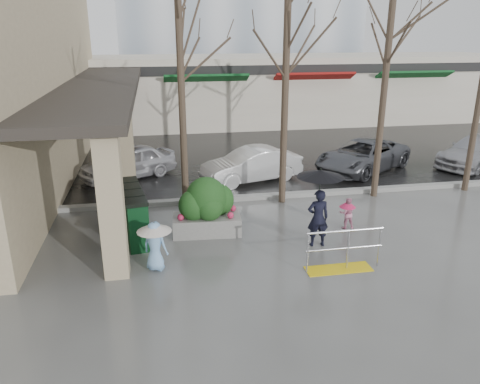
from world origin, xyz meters
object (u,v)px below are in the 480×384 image
object	(u,v)px
car_c	(363,156)
handrail	(342,255)
tree_west	(180,43)
woman	(319,199)
planter	(207,207)
car_b	(251,165)
child_blue	(155,241)
car_d	(477,151)
tree_midwest	(287,37)
tree_mideast	(388,50)
child_pink	(347,211)
news_boxes	(133,213)
car_a	(128,162)

from	to	relation	value
car_c	handrail	bearing A→B (deg)	-60.59
tree_west	woman	xyz separation A→B (m)	(3.22, -3.43, -3.76)
planter	car_b	size ratio (longest dim) A/B	0.51
child_blue	car_d	xyz separation A→B (m)	(13.44, 6.82, -0.12)
handrail	child_blue	size ratio (longest dim) A/B	1.56
tree_midwest	planter	bearing A→B (deg)	-142.92
tree_mideast	woman	bearing A→B (deg)	-133.72
tree_midwest	planter	size ratio (longest dim) A/B	3.60
woman	child_pink	xyz separation A→B (m)	(1.22, 0.94, -0.80)
tree_west	tree_mideast	xyz separation A→B (m)	(6.50, 0.00, -0.22)
child_pink	handrail	bearing A→B (deg)	75.55
tree_west	car_d	bearing A→B (deg)	12.77
child_blue	handrail	bearing A→B (deg)	-163.24
child_pink	child_blue	world-z (taller)	child_blue
car_b	handrail	bearing A→B (deg)	-10.54
news_boxes	car_c	size ratio (longest dim) A/B	0.55
handrail	car_d	world-z (taller)	car_d
car_a	handrail	bearing A→B (deg)	3.92
child_blue	car_b	world-z (taller)	car_b
tree_mideast	child_blue	xyz separation A→B (m)	(-7.50, -4.00, -4.11)
tree_midwest	car_d	bearing A→B (deg)	16.96
child_pink	tree_west	bearing A→B (deg)	-18.54
car_a	car_b	xyz separation A→B (m)	(4.60, -1.25, 0.00)
tree_midwest	child_pink	distance (m)	5.47
handrail	car_a	distance (m)	10.00
planter	car_b	world-z (taller)	planter
child_pink	planter	xyz separation A→B (m)	(-4.00, 0.41, 0.26)
car_d	child_pink	bearing A→B (deg)	-83.58
woman	child_pink	bearing A→B (deg)	-139.04
tree_mideast	planter	xyz separation A→B (m)	(-6.05, -2.08, -4.07)
tree_mideast	car_d	bearing A→B (deg)	25.38
planter	car_c	size ratio (longest dim) A/B	0.43
tree_west	child_pink	world-z (taller)	tree_west
car_a	woman	bearing A→B (deg)	7.91
planter	handrail	bearing A→B (deg)	-43.01
child_pink	car_a	world-z (taller)	car_a
child_blue	child_pink	bearing A→B (deg)	-137.34
tree_mideast	car_b	xyz separation A→B (m)	(-3.85, 2.42, -4.23)
child_pink	child_blue	size ratio (longest dim) A/B	0.76
tree_mideast	car_c	world-z (taller)	tree_mideast
woman	news_boxes	bearing A→B (deg)	-14.17
child_pink	car_a	xyz separation A→B (m)	(-6.39, 6.16, 0.11)
car_b	car_c	distance (m)	4.78
woman	news_boxes	world-z (taller)	woman
handrail	child_blue	world-z (taller)	child_blue
tree_west	car_b	bearing A→B (deg)	42.43
child_blue	tree_midwest	bearing A→B (deg)	-109.26
planter	tree_west	bearing A→B (deg)	102.10
planter	news_boxes	xyz separation A→B (m)	(-2.01, 0.17, -0.10)
child_blue	car_b	bearing A→B (deg)	-92.48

